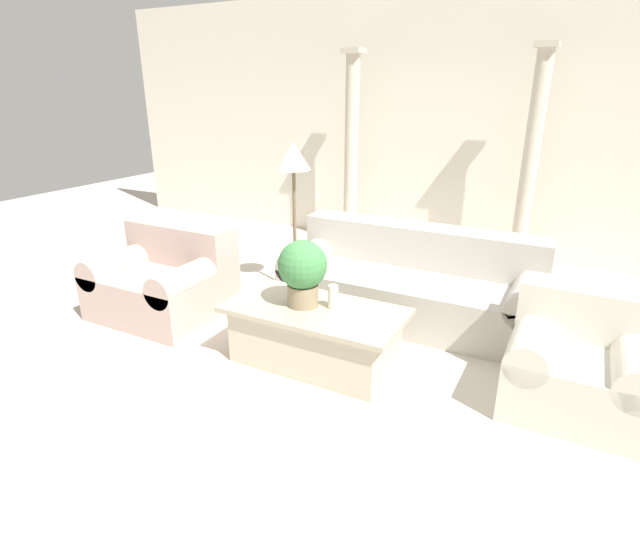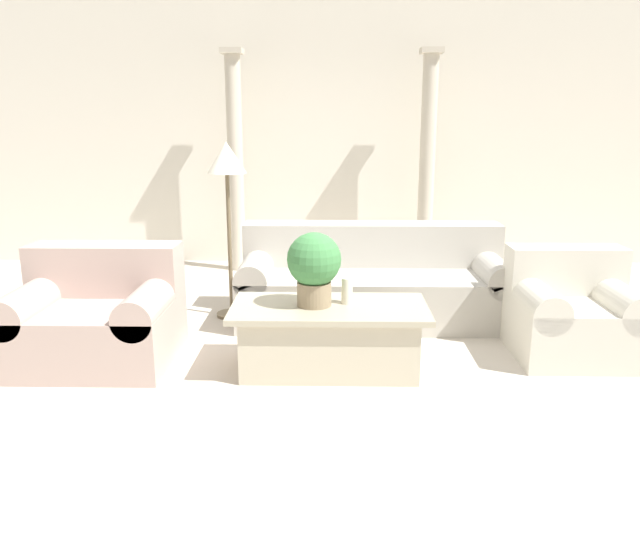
{
  "view_description": "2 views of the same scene",
  "coord_description": "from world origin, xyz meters",
  "px_view_note": "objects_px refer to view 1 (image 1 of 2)",
  "views": [
    {
      "loc": [
        1.78,
        -3.56,
        2.06
      ],
      "look_at": [
        0.0,
        -0.21,
        0.63
      ],
      "focal_mm": 28.0,
      "sensor_mm": 36.0,
      "label": 1
    },
    {
      "loc": [
        0.13,
        -4.69,
        1.75
      ],
      "look_at": [
        0.04,
        -0.13,
        0.6
      ],
      "focal_mm": 35.0,
      "sensor_mm": 36.0,
      "label": 2
    }
  ],
  "objects_px": {
    "armchair": "(579,361)",
    "coffee_table": "(315,335)",
    "floor_lamp": "(294,169)",
    "sofa_long": "(411,282)",
    "loveseat": "(166,278)",
    "potted_plant": "(303,269)"
  },
  "relations": [
    {
      "from": "armchair",
      "to": "coffee_table",
      "type": "bearing_deg",
      "value": -169.22
    },
    {
      "from": "floor_lamp",
      "to": "coffee_table",
      "type": "bearing_deg",
      "value": -53.75
    },
    {
      "from": "sofa_long",
      "to": "loveseat",
      "type": "bearing_deg",
      "value": -154.04
    },
    {
      "from": "sofa_long",
      "to": "potted_plant",
      "type": "distance_m",
      "value": 1.37
    },
    {
      "from": "sofa_long",
      "to": "coffee_table",
      "type": "relative_size",
      "value": 1.69
    },
    {
      "from": "coffee_table",
      "to": "armchair",
      "type": "distance_m",
      "value": 1.87
    },
    {
      "from": "coffee_table",
      "to": "potted_plant",
      "type": "distance_m",
      "value": 0.53
    },
    {
      "from": "loveseat",
      "to": "floor_lamp",
      "type": "xyz_separation_m",
      "value": [
        0.83,
        1.03,
        0.95
      ]
    },
    {
      "from": "coffee_table",
      "to": "potted_plant",
      "type": "xyz_separation_m",
      "value": [
        -0.11,
        0.01,
        0.52
      ]
    },
    {
      "from": "potted_plant",
      "to": "floor_lamp",
      "type": "xyz_separation_m",
      "value": [
        -0.78,
        1.21,
        0.53
      ]
    },
    {
      "from": "sofa_long",
      "to": "loveseat",
      "type": "distance_m",
      "value": 2.34
    },
    {
      "from": "sofa_long",
      "to": "floor_lamp",
      "type": "relative_size",
      "value": 1.5
    },
    {
      "from": "loveseat",
      "to": "coffee_table",
      "type": "bearing_deg",
      "value": -6.13
    },
    {
      "from": "coffee_table",
      "to": "floor_lamp",
      "type": "height_order",
      "value": "floor_lamp"
    },
    {
      "from": "floor_lamp",
      "to": "loveseat",
      "type": "bearing_deg",
      "value": -128.96
    },
    {
      "from": "loveseat",
      "to": "potted_plant",
      "type": "bearing_deg",
      "value": -6.26
    },
    {
      "from": "loveseat",
      "to": "potted_plant",
      "type": "xyz_separation_m",
      "value": [
        1.62,
        -0.18,
        0.42
      ]
    },
    {
      "from": "sofa_long",
      "to": "coffee_table",
      "type": "distance_m",
      "value": 1.27
    },
    {
      "from": "potted_plant",
      "to": "armchair",
      "type": "relative_size",
      "value": 0.59
    },
    {
      "from": "floor_lamp",
      "to": "armchair",
      "type": "distance_m",
      "value": 3.02
    },
    {
      "from": "coffee_table",
      "to": "potted_plant",
      "type": "height_order",
      "value": "potted_plant"
    },
    {
      "from": "sofa_long",
      "to": "coffee_table",
      "type": "bearing_deg",
      "value": -107.46
    }
  ]
}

